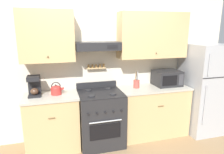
% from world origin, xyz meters
% --- Properties ---
extents(ground_plane, '(16.00, 16.00, 0.00)m').
position_xyz_m(ground_plane, '(0.00, 0.00, 0.00)').
color(ground_plane, '#937551').
extents(wall_back, '(5.20, 0.46, 2.55)m').
position_xyz_m(wall_back, '(0.10, 0.58, 1.47)').
color(wall_back, beige).
rests_on(wall_back, ground_plane).
extents(counter_left, '(0.85, 0.62, 0.92)m').
position_xyz_m(counter_left, '(-0.79, 0.31, 0.46)').
color(counter_left, tan).
rests_on(counter_left, ground_plane).
extents(counter_right, '(1.27, 0.62, 0.92)m').
position_xyz_m(counter_right, '(1.00, 0.31, 0.46)').
color(counter_right, tan).
rests_on(counter_right, ground_plane).
extents(stove_range, '(0.73, 0.72, 1.02)m').
position_xyz_m(stove_range, '(0.00, 0.26, 0.46)').
color(stove_range, '#232326').
rests_on(stove_range, ground_plane).
extents(refrigerator, '(0.72, 0.78, 1.69)m').
position_xyz_m(refrigerator, '(2.01, 0.22, 0.84)').
color(refrigerator, '#ADAFB5').
rests_on(refrigerator, ground_plane).
extents(tea_kettle, '(0.22, 0.17, 0.21)m').
position_xyz_m(tea_kettle, '(-0.71, 0.34, 1.00)').
color(tea_kettle, red).
rests_on(tea_kettle, counter_left).
extents(coffee_maker, '(0.19, 0.22, 0.32)m').
position_xyz_m(coffee_maker, '(-1.03, 0.37, 1.08)').
color(coffee_maker, black).
rests_on(coffee_maker, counter_left).
extents(microwave, '(0.47, 0.40, 0.28)m').
position_xyz_m(microwave, '(1.30, 0.36, 1.06)').
color(microwave, '#232326').
rests_on(microwave, counter_right).
extents(utensil_crock, '(0.11, 0.11, 0.30)m').
position_xyz_m(utensil_crock, '(0.68, 0.34, 1.00)').
color(utensil_crock, '#B24C42').
rests_on(utensil_crock, counter_right).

